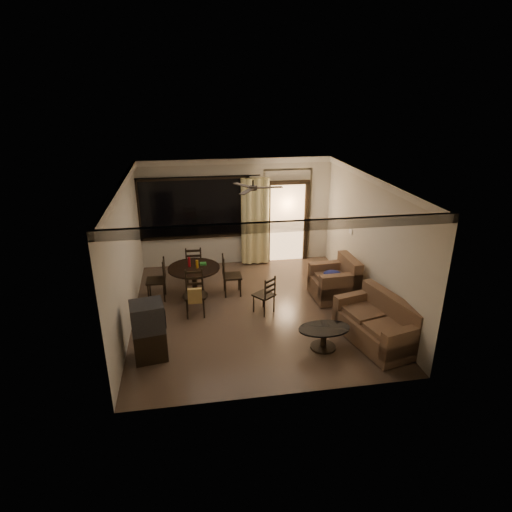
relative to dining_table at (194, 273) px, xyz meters
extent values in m
plane|color=#7F6651|center=(1.20, -0.86, -0.57)|extent=(5.50, 5.50, 0.00)
plane|color=beige|center=(1.20, 1.89, 0.83)|extent=(5.00, 0.00, 5.00)
plane|color=beige|center=(1.20, -3.61, 0.83)|extent=(5.00, 0.00, 5.00)
plane|color=beige|center=(-1.30, -0.86, 0.83)|extent=(0.00, 5.50, 5.50)
plane|color=beige|center=(3.70, -0.86, 0.83)|extent=(0.00, 5.50, 5.50)
plane|color=white|center=(1.20, -0.86, 2.23)|extent=(5.50, 5.50, 0.00)
cube|color=black|center=(0.10, 1.86, 1.01)|extent=(2.70, 0.04, 1.45)
cylinder|color=black|center=(0.20, 1.77, 1.81)|extent=(3.20, 0.03, 0.03)
cube|color=#FFC684|center=(2.55, 1.85, 0.48)|extent=(0.91, 0.03, 2.08)
cube|color=white|center=(3.69, 0.19, 0.73)|extent=(0.02, 0.18, 0.12)
cylinder|color=black|center=(1.20, -0.86, 2.17)|extent=(0.03, 0.03, 0.12)
cylinder|color=black|center=(1.20, -0.86, 2.08)|extent=(0.16, 0.16, 0.08)
cylinder|color=black|center=(0.00, 0.00, 0.13)|extent=(1.15, 1.15, 0.04)
cylinder|color=black|center=(0.00, 0.00, -0.21)|extent=(0.12, 0.12, 0.67)
cylinder|color=black|center=(0.00, 0.00, -0.55)|extent=(0.58, 0.58, 0.03)
cylinder|color=maroon|center=(-0.10, 0.05, 0.26)|extent=(0.06, 0.06, 0.22)
cylinder|color=#B97413|center=(0.07, -0.05, 0.24)|extent=(0.06, 0.06, 0.18)
cube|color=#237629|center=(0.21, 0.11, 0.18)|extent=(0.14, 0.10, 0.05)
cube|color=black|center=(-0.85, 0.01, -0.12)|extent=(0.43, 0.43, 0.04)
cube|color=black|center=(0.85, -0.02, -0.12)|extent=(0.43, 0.43, 0.04)
cube|color=black|center=(-0.02, -0.85, -0.12)|extent=(0.43, 0.43, 0.04)
cube|color=tan|center=(-0.02, -1.08, -0.02)|extent=(0.28, 0.08, 0.32)
cube|color=black|center=(0.01, 0.80, -0.12)|extent=(0.43, 0.43, 0.04)
cube|color=black|center=(-0.85, -2.26, -0.29)|extent=(0.63, 0.58, 0.56)
cube|color=black|center=(-0.85, -2.26, 0.24)|extent=(0.63, 0.58, 0.50)
cube|color=black|center=(-0.57, -2.21, 0.24)|extent=(0.08, 0.40, 0.34)
cube|color=#4E2D24|center=(3.25, -2.44, -0.35)|extent=(1.22, 1.78, 0.41)
cube|color=#4E2D24|center=(3.57, -2.36, -0.01)|extent=(0.58, 1.63, 0.66)
cube|color=#4E2D24|center=(3.42, -3.14, -0.14)|extent=(0.88, 0.38, 0.51)
cube|color=#4E2D24|center=(3.08, -1.74, -0.14)|extent=(0.88, 0.38, 0.51)
cube|color=#4E2D24|center=(3.20, -2.45, -0.11)|extent=(0.93, 1.52, 0.12)
cube|color=#4E2D24|center=(3.07, -0.58, -0.33)|extent=(0.97, 0.97, 0.43)
cube|color=#4E2D24|center=(3.43, -0.56, 0.03)|extent=(0.26, 0.93, 0.71)
cube|color=#4E2D24|center=(3.09, -0.94, -0.11)|extent=(0.93, 0.24, 0.54)
cube|color=#4E2D24|center=(3.05, -0.21, -0.11)|extent=(0.93, 0.24, 0.54)
cube|color=#4E2D24|center=(3.02, -0.58, -0.08)|extent=(0.69, 0.74, 0.13)
ellipsoid|color=navy|center=(3.02, -0.58, 0.03)|extent=(0.39, 0.33, 0.12)
ellipsoid|color=black|center=(2.24, -2.47, -0.17)|extent=(0.95, 0.57, 0.03)
cylinder|color=black|center=(2.24, -2.47, -0.37)|extent=(0.11, 0.11, 0.38)
cylinder|color=black|center=(2.24, -2.47, -0.55)|extent=(0.46, 0.46, 0.03)
cube|color=black|center=(1.41, -0.98, -0.17)|extent=(0.52, 0.52, 0.04)
camera|label=1|loc=(-0.05, -8.85, 3.88)|focal=30.00mm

